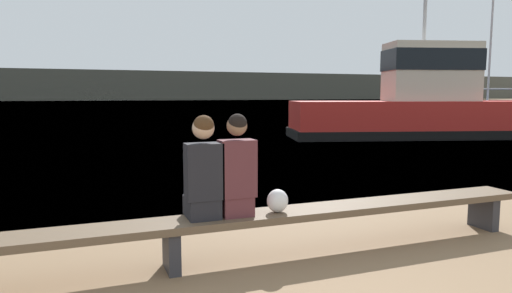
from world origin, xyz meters
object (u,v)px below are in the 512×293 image
Objects in this scene: person_left at (203,173)px; moored_sailboat at (492,113)px; person_right at (236,171)px; bench_main at (171,230)px; tugboat_red at (421,108)px; shopping_bag at (278,201)px.

moored_sailboat reaches higher than person_left.
person_left is at bearing -179.88° from person_right.
person_right is at bearing 135.13° from moored_sailboat.
bench_main is 0.88m from person_right.
person_right reaches higher than person_left.
tugboat_red is at bearing 127.04° from moored_sailboat.
bench_main is 8.27× the size of person_right.
person_left reaches higher than shopping_bag.
person_right is at bearing 0.66° from bench_main.
person_right is 26.84m from moored_sailboat.
person_right is at bearing 148.46° from tugboat_red.
shopping_bag is 0.02× the size of tugboat_red.
shopping_bag is at bearing -2.00° from person_left.
bench_main is at bearing 178.95° from shopping_bag.
person_right is (0.69, 0.01, 0.55)m from bench_main.
tugboat_red reaches higher than person_right.
moored_sailboat is (21.82, 16.11, -0.37)m from person_left.
bench_main is 16.08m from tugboat_red.
person_left is 27.12m from moored_sailboat.
shopping_bag is at bearing -3.63° from person_right.
moored_sailboat reaches higher than tugboat_red.
person_right is 0.57m from shopping_bag.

